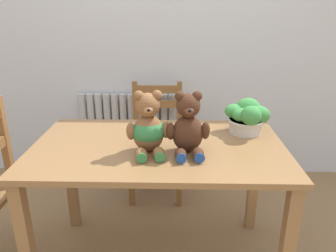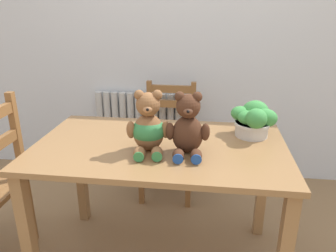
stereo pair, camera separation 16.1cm
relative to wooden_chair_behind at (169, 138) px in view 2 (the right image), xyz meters
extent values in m
cube|color=silver|center=(0.06, 0.34, 0.84)|extent=(8.00, 0.04, 2.60)
cylinder|color=beige|center=(-0.66, 0.27, -0.09)|extent=(0.06, 0.06, 0.75)
cylinder|color=beige|center=(-0.59, 0.27, -0.09)|extent=(0.06, 0.06, 0.75)
cylinder|color=beige|center=(-0.52, 0.27, -0.09)|extent=(0.06, 0.06, 0.75)
cylinder|color=beige|center=(-0.45, 0.27, -0.09)|extent=(0.06, 0.06, 0.75)
cylinder|color=beige|center=(-0.38, 0.27, -0.09)|extent=(0.06, 0.06, 0.75)
cylinder|color=beige|center=(-0.31, 0.27, -0.09)|extent=(0.06, 0.06, 0.75)
cylinder|color=beige|center=(-0.23, 0.27, -0.09)|extent=(0.06, 0.06, 0.75)
cylinder|color=beige|center=(-0.16, 0.27, -0.09)|extent=(0.06, 0.06, 0.75)
cylinder|color=beige|center=(-0.09, 0.27, -0.09)|extent=(0.06, 0.06, 0.75)
cylinder|color=beige|center=(-0.02, 0.27, -0.09)|extent=(0.06, 0.06, 0.75)
cylinder|color=beige|center=(0.05, 0.27, -0.09)|extent=(0.06, 0.06, 0.75)
cylinder|color=beige|center=(0.12, 0.27, -0.09)|extent=(0.06, 0.06, 0.75)
cube|color=beige|center=(-0.27, 0.27, -0.44)|extent=(0.86, 0.10, 0.04)
cube|color=olive|center=(0.06, -0.84, 0.30)|extent=(1.33, 0.79, 0.03)
cube|color=olive|center=(-0.55, -1.19, -0.09)|extent=(0.06, 0.06, 0.74)
cube|color=olive|center=(-0.55, -0.50, -0.09)|extent=(0.06, 0.06, 0.74)
cube|color=olive|center=(0.68, -0.50, -0.09)|extent=(0.06, 0.06, 0.74)
cube|color=brown|center=(0.00, -0.05, 0.00)|extent=(0.40, 0.44, 0.03)
cube|color=brown|center=(0.18, -0.25, -0.24)|extent=(0.04, 0.04, 0.45)
cube|color=brown|center=(-0.18, -0.25, -0.24)|extent=(0.04, 0.04, 0.45)
cube|color=brown|center=(0.18, 0.15, -0.02)|extent=(0.04, 0.04, 0.89)
cube|color=brown|center=(-0.18, 0.15, -0.02)|extent=(0.04, 0.04, 0.89)
cube|color=brown|center=(0.00, 0.15, 0.37)|extent=(0.32, 0.03, 0.06)
cube|color=brown|center=(0.00, 0.15, 0.24)|extent=(0.32, 0.03, 0.06)
cube|color=brown|center=(-0.80, -0.77, 0.04)|extent=(0.04, 0.04, 1.01)
ellipsoid|color=brown|center=(0.02, -0.92, 0.41)|extent=(0.17, 0.15, 0.19)
sphere|color=brown|center=(0.02, -0.92, 0.55)|extent=(0.12, 0.12, 0.12)
sphere|color=brown|center=(0.06, -0.91, 0.60)|extent=(0.05, 0.05, 0.05)
sphere|color=brown|center=(-0.02, -0.93, 0.60)|extent=(0.05, 0.05, 0.05)
ellipsoid|color=#B2794C|center=(0.02, -0.96, 0.55)|extent=(0.06, 0.05, 0.04)
sphere|color=black|center=(0.03, -0.99, 0.55)|extent=(0.02, 0.02, 0.02)
ellipsoid|color=brown|center=(0.10, -0.92, 0.43)|extent=(0.05, 0.05, 0.09)
ellipsoid|color=brown|center=(-0.07, -0.95, 0.43)|extent=(0.05, 0.05, 0.09)
ellipsoid|color=brown|center=(0.07, -1.01, 0.34)|extent=(0.07, 0.10, 0.06)
cylinder|color=#337F42|center=(0.08, -1.06, 0.34)|extent=(0.05, 0.01, 0.05)
ellipsoid|color=brown|center=(-0.01, -1.02, 0.34)|extent=(0.07, 0.10, 0.06)
cylinder|color=#337F42|center=(0.00, -1.07, 0.34)|extent=(0.05, 0.01, 0.05)
ellipsoid|color=#337F42|center=(0.02, -0.92, 0.42)|extent=(0.19, 0.17, 0.14)
ellipsoid|color=#472819|center=(0.21, -0.92, 0.41)|extent=(0.16, 0.14, 0.19)
sphere|color=#472819|center=(0.21, -0.92, 0.55)|extent=(0.12, 0.12, 0.12)
sphere|color=#472819|center=(0.25, -0.92, 0.60)|extent=(0.05, 0.05, 0.05)
sphere|color=#472819|center=(0.17, -0.92, 0.60)|extent=(0.05, 0.05, 0.05)
ellipsoid|color=brown|center=(0.22, -0.96, 0.54)|extent=(0.05, 0.05, 0.04)
sphere|color=black|center=(0.22, -0.99, 0.55)|extent=(0.01, 0.01, 0.01)
ellipsoid|color=#472819|center=(0.30, -0.93, 0.43)|extent=(0.05, 0.05, 0.09)
ellipsoid|color=#472819|center=(0.13, -0.94, 0.43)|extent=(0.05, 0.05, 0.09)
ellipsoid|color=#472819|center=(0.26, -1.02, 0.34)|extent=(0.06, 0.10, 0.06)
cylinder|color=#1E4793|center=(0.26, -1.06, 0.34)|extent=(0.05, 0.01, 0.05)
ellipsoid|color=#472819|center=(0.18, -1.02, 0.34)|extent=(0.06, 0.10, 0.06)
cylinder|color=#1E4793|center=(0.18, -1.07, 0.34)|extent=(0.05, 0.01, 0.05)
cylinder|color=beige|center=(0.55, -0.66, 0.35)|extent=(0.18, 0.18, 0.08)
cylinder|color=beige|center=(0.55, -0.66, 0.39)|extent=(0.20, 0.20, 0.02)
ellipsoid|color=#3D8E42|center=(0.62, -0.66, 0.42)|extent=(0.14, 0.10, 0.11)
ellipsoid|color=#3D8E42|center=(0.57, -0.60, 0.43)|extent=(0.16, 0.13, 0.15)
ellipsoid|color=#3D8E42|center=(0.49, -0.62, 0.43)|extent=(0.11, 0.11, 0.08)
ellipsoid|color=#3D8E42|center=(0.53, -0.68, 0.43)|extent=(0.11, 0.11, 0.08)
ellipsoid|color=#3D8E42|center=(0.56, -0.73, 0.44)|extent=(0.11, 0.11, 0.11)
camera|label=1|loc=(0.15, -2.43, 1.01)|focal=35.00mm
camera|label=2|loc=(0.31, -2.42, 1.01)|focal=35.00mm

